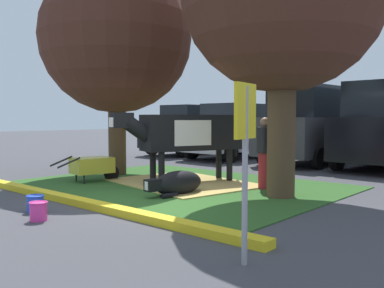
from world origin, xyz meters
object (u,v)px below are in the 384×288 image
object	(u,v)px
person_handler	(265,151)
sedan_blue	(192,130)
wheelbarrow	(93,166)
bucket_blue	(35,203)
cow_holstein	(188,133)
bucket_pink	(38,211)
hatchback_white	(236,132)
suv_dark_grey	(314,125)
shade_tree_left	(116,38)
calf_lying	(177,183)
parking_sign	(245,137)

from	to	relation	value
person_handler	sedan_blue	world-z (taller)	sedan_blue
wheelbarrow	bucket_blue	bearing A→B (deg)	-52.08
cow_holstein	bucket_pink	distance (m)	4.23
hatchback_white	sedan_blue	bearing A→B (deg)	172.47
suv_dark_grey	shade_tree_left	bearing A→B (deg)	-112.91
sedan_blue	cow_holstein	bearing A→B (deg)	-49.33
calf_lying	hatchback_white	world-z (taller)	hatchback_white
bucket_pink	suv_dark_grey	xyz separation A→B (m)	(-0.52, 10.08, 1.12)
cow_holstein	wheelbarrow	bearing A→B (deg)	-144.74
person_handler	cow_holstein	bearing A→B (deg)	-164.05
shade_tree_left	person_handler	distance (m)	5.02
bucket_blue	suv_dark_grey	xyz separation A→B (m)	(0.06, 9.82, 1.13)
parking_sign	suv_dark_grey	distance (m)	10.38
parking_sign	person_handler	bearing A→B (deg)	119.38
wheelbarrow	sedan_blue	bearing A→B (deg)	114.74
shade_tree_left	calf_lying	world-z (taller)	shade_tree_left
person_handler	sedan_blue	distance (m)	8.90
cow_holstein	wheelbarrow	xyz separation A→B (m)	(-1.82, -1.29, -0.77)
calf_lying	parking_sign	xyz separation A→B (m)	(3.21, -2.37, 1.07)
person_handler	suv_dark_grey	world-z (taller)	suv_dark_grey
sedan_blue	parking_sign	bearing A→B (deg)	-46.28
wheelbarrow	bucket_pink	xyz separation A→B (m)	(2.52, -2.75, -0.24)
calf_lying	wheelbarrow	world-z (taller)	wheelbarrow
person_handler	suv_dark_grey	distance (m)	5.78
cow_holstein	bucket_blue	distance (m)	3.92
parking_sign	sedan_blue	distance (m)	13.38
person_handler	bucket_pink	bearing A→B (deg)	-102.80
suv_dark_grey	bucket_pink	bearing A→B (deg)	-87.05
wheelbarrow	sedan_blue	world-z (taller)	sedan_blue
calf_lying	bucket_pink	distance (m)	2.82
cow_holstein	bucket_pink	xyz separation A→B (m)	(0.70, -4.04, -1.01)
shade_tree_left	suv_dark_grey	xyz separation A→B (m)	(2.59, 6.14, -2.30)
shade_tree_left	suv_dark_grey	world-z (taller)	shade_tree_left
cow_holstein	parking_sign	distance (m)	5.41
person_handler	hatchback_white	xyz separation A→B (m)	(-4.51, 5.25, 0.18)
person_handler	bucket_pink	size ratio (longest dim) A/B	5.44
cow_holstein	wheelbarrow	distance (m)	2.36
wheelbarrow	bucket_blue	distance (m)	3.17
cow_holstein	wheelbarrow	world-z (taller)	cow_holstein
wheelbarrow	hatchback_white	world-z (taller)	hatchback_white
parking_sign	wheelbarrow	bearing A→B (deg)	158.45
hatchback_white	bucket_blue	bearing A→B (deg)	-73.05
person_handler	suv_dark_grey	xyz separation A→B (m)	(-1.55, 5.55, 0.46)
cow_holstein	parking_sign	size ratio (longest dim) A/B	1.62
parking_sign	bucket_pink	size ratio (longest dim) A/B	6.65
bucket_blue	sedan_blue	xyz separation A→B (m)	(-5.33, 9.84, 0.84)
person_handler	suv_dark_grey	bearing A→B (deg)	105.61
hatchback_white	wheelbarrow	bearing A→B (deg)	-82.21
calf_lying	sedan_blue	distance (m)	9.50
bucket_blue	suv_dark_grey	world-z (taller)	suv_dark_grey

